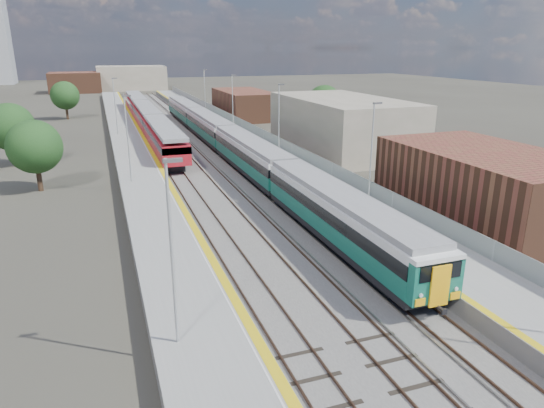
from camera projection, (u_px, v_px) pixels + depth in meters
ground at (207, 150)px, 60.63m from camera, size 320.00×320.00×0.00m
ballast_bed at (186, 148)px, 62.16m from camera, size 10.50×155.00×0.06m
tracks at (188, 144)px, 63.83m from camera, size 8.96×160.00×0.17m
platform_right at (242, 140)px, 64.38m from camera, size 4.70×155.00×8.52m
platform_left at (131, 147)px, 59.85m from camera, size 4.30×155.00×8.52m
buildings at (71, 54)px, 131.14m from camera, size 72.00×185.50×40.00m
green_train at (227, 139)px, 56.54m from camera, size 2.77×77.22×3.05m
red_train at (147, 117)px, 73.98m from camera, size 2.92×59.19×3.69m
tree_a at (35, 147)px, 42.28m from camera, size 4.69×4.69×6.36m
tree_b at (10, 127)px, 51.23m from camera, size 5.00×5.00×6.78m
tree_c at (65, 96)px, 85.76m from camera, size 4.93×4.93×6.68m
tree_d at (324, 103)px, 72.37m from camera, size 5.19×5.19×7.04m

